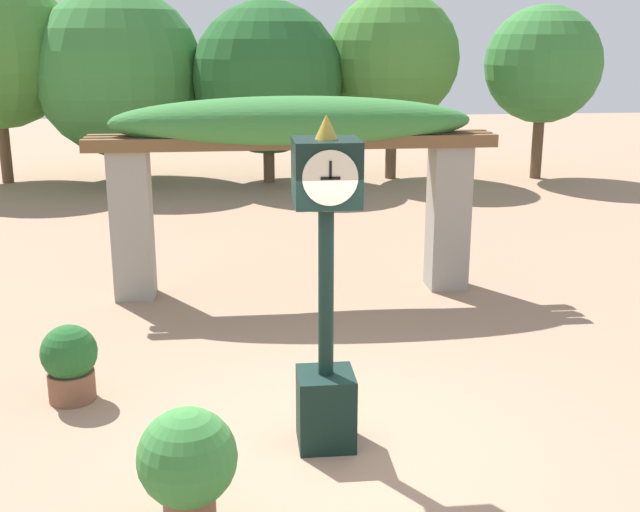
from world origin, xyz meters
The scene contains 6 objects.
ground_plane centered at (0.00, 0.00, 0.00)m, with size 60.00×60.00×0.00m, color #9E7A60.
pedestal_clock centered at (-0.04, 0.06, 1.46)m, with size 0.55×0.60×3.00m.
pergola centered at (0.00, 4.58, 2.13)m, with size 5.66×1.14×2.81m.
potted_plant_near_left centered at (-1.21, -1.17, 0.57)m, with size 0.75×0.75×0.99m.
potted_plant_near_right centered at (-2.53, 1.24, 0.42)m, with size 0.57×0.57×0.80m.
tree_line centered at (-1.39, 13.85, 2.87)m, with size 16.85×4.45×5.17m.
Camera 1 is at (-0.79, -6.54, 3.64)m, focal length 45.00 mm.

